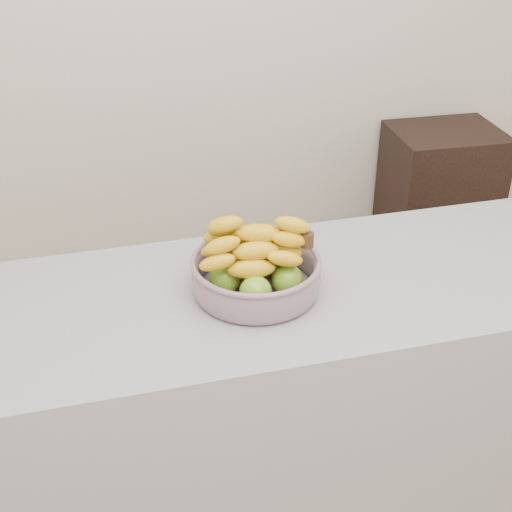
{
  "coord_description": "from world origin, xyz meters",
  "views": [
    {
      "loc": [
        -0.43,
        -0.72,
        1.87
      ],
      "look_at": [
        -0.07,
        0.69,
        1.0
      ],
      "focal_mm": 50.0,
      "sensor_mm": 36.0,
      "label": 1
    }
  ],
  "objects": [
    {
      "name": "counter",
      "position": [
        0.0,
        0.69,
        0.45
      ],
      "size": [
        2.0,
        0.6,
        0.9
      ],
      "primitive_type": "cube",
      "color": "#A0A1A9",
      "rests_on": "ground"
    },
    {
      "name": "cabinet",
      "position": [
        1.03,
        1.78,
        0.4
      ],
      "size": [
        0.46,
        0.38,
        0.8
      ],
      "primitive_type": "cube",
      "rotation": [
        0.0,
        0.0,
        -0.04
      ],
      "color": "black",
      "rests_on": "ground"
    },
    {
      "name": "fruit_bowl",
      "position": [
        -0.07,
        0.69,
        0.96
      ],
      "size": [
        0.31,
        0.31,
        0.18
      ],
      "rotation": [
        0.0,
        0.0,
        -0.27
      ],
      "color": "#8E94AA",
      "rests_on": "counter"
    }
  ]
}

